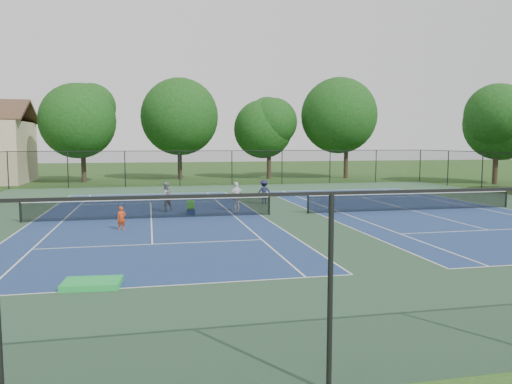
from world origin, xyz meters
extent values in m
plane|color=#234716|center=(0.00, 0.00, 0.00)|extent=(140.00, 140.00, 0.00)
cube|color=#2E5131|center=(0.00, 0.00, 0.00)|extent=(36.00, 36.00, 0.01)
cube|color=navy|center=(-7.00, 0.00, 0.01)|extent=(10.97, 23.77, 0.00)
cube|color=white|center=(-7.00, 11.88, 0.01)|extent=(10.97, 0.06, 0.00)
cube|color=white|center=(-7.00, -11.88, 0.01)|extent=(10.97, 0.06, 0.00)
cube|color=white|center=(-12.48, 0.00, 0.01)|extent=(0.06, 23.77, 0.00)
cube|color=white|center=(-1.51, 0.00, 0.01)|extent=(0.06, 23.77, 0.00)
cube|color=white|center=(-11.12, 0.00, 0.01)|extent=(0.06, 23.77, 0.00)
cube|color=white|center=(-2.88, 0.00, 0.01)|extent=(0.06, 23.77, 0.00)
cube|color=white|center=(-7.00, 6.40, 0.01)|extent=(8.23, 0.06, 0.00)
cube|color=white|center=(-7.00, -6.40, 0.01)|extent=(8.23, 0.06, 0.00)
cube|color=white|center=(-7.00, 0.00, 0.01)|extent=(0.06, 12.80, 0.00)
cylinder|color=black|center=(-12.95, 0.00, 0.54)|extent=(0.10, 0.10, 1.07)
cylinder|color=black|center=(-1.05, 0.00, 0.54)|extent=(0.10, 0.10, 1.07)
cube|color=black|center=(-7.00, 0.00, 0.47)|extent=(11.90, 0.01, 0.90)
cube|color=white|center=(-7.00, 0.00, 0.95)|extent=(11.90, 0.04, 0.07)
cube|color=navy|center=(7.00, 0.00, 0.01)|extent=(10.97, 23.77, 0.00)
cube|color=white|center=(7.00, 11.88, 0.01)|extent=(10.97, 0.06, 0.00)
cube|color=white|center=(1.51, 0.00, 0.01)|extent=(0.06, 23.77, 0.00)
cube|color=white|center=(12.48, 0.00, 0.01)|extent=(0.06, 23.77, 0.00)
cube|color=white|center=(2.88, 0.00, 0.01)|extent=(0.06, 23.77, 0.00)
cube|color=white|center=(11.12, 0.00, 0.01)|extent=(0.06, 23.77, 0.00)
cube|color=white|center=(7.00, 6.40, 0.01)|extent=(8.23, 0.06, 0.00)
cube|color=white|center=(7.00, -6.40, 0.01)|extent=(8.23, 0.06, 0.00)
cube|color=white|center=(7.00, 0.00, 0.01)|extent=(0.06, 12.80, 0.00)
cylinder|color=black|center=(1.05, 0.00, 0.54)|extent=(0.10, 0.10, 1.07)
cylinder|color=black|center=(12.95, 0.00, 0.54)|extent=(0.10, 0.10, 1.07)
cube|color=black|center=(7.00, 0.00, 0.47)|extent=(11.90, 0.01, 0.90)
cube|color=white|center=(7.00, 0.00, 0.95)|extent=(11.90, 0.04, 0.07)
cylinder|color=black|center=(-18.00, 18.00, 1.50)|extent=(0.08, 0.08, 3.00)
cylinder|color=black|center=(-13.50, 18.00, 1.50)|extent=(0.08, 0.08, 3.00)
cylinder|color=black|center=(-9.00, 18.00, 1.50)|extent=(0.08, 0.08, 3.00)
cylinder|color=black|center=(-4.50, 18.00, 1.50)|extent=(0.08, 0.08, 3.00)
cylinder|color=black|center=(-4.50, -18.00, 1.50)|extent=(0.08, 0.08, 3.00)
cylinder|color=black|center=(0.00, 18.00, 1.50)|extent=(0.08, 0.08, 3.00)
cylinder|color=black|center=(4.50, 18.00, 1.50)|extent=(0.08, 0.08, 3.00)
cylinder|color=black|center=(9.00, 18.00, 1.50)|extent=(0.08, 0.08, 3.00)
cylinder|color=black|center=(13.50, 18.00, 1.50)|extent=(0.08, 0.08, 3.00)
cylinder|color=black|center=(18.00, 18.00, 1.50)|extent=(0.08, 0.08, 3.00)
cylinder|color=black|center=(18.00, 9.00, 1.50)|extent=(0.08, 0.08, 3.00)
cylinder|color=black|center=(18.00, 13.50, 1.50)|extent=(0.08, 0.08, 3.00)
cube|color=black|center=(0.00, 18.00, 1.50)|extent=(36.00, 0.01, 3.00)
cube|color=black|center=(0.00, 18.00, 3.00)|extent=(36.00, 0.05, 0.05)
cylinder|color=#2D2116|center=(-13.00, 24.00, 1.89)|extent=(0.44, 0.44, 3.78)
sphere|color=#0F330E|center=(-13.00, 24.00, 5.65)|extent=(6.80, 6.80, 6.80)
sphere|color=#0F330E|center=(-13.00, 24.00, 6.31)|extent=(5.58, 5.58, 5.58)
sphere|color=#0F330E|center=(-13.00, 24.00, 6.98)|extent=(4.35, 4.35, 4.35)
cylinder|color=#2D2116|center=(-4.00, 26.00, 2.07)|extent=(0.44, 0.44, 4.14)
sphere|color=#0F330E|center=(-4.00, 26.00, 6.23)|extent=(7.60, 7.60, 7.60)
sphere|color=#0F330E|center=(-4.00, 26.00, 6.85)|extent=(6.23, 6.23, 6.23)
sphere|color=#0F330E|center=(-4.00, 26.00, 7.48)|extent=(4.86, 4.86, 4.86)
cylinder|color=#2D2116|center=(5.00, 25.00, 1.71)|extent=(0.44, 0.44, 3.42)
sphere|color=#0F330E|center=(5.00, 25.00, 5.07)|extent=(6.00, 6.00, 6.00)
sphere|color=#0F330E|center=(5.00, 25.00, 5.77)|extent=(4.92, 4.92, 4.92)
sphere|color=#0F330E|center=(5.00, 25.00, 6.48)|extent=(3.84, 3.84, 3.84)
cylinder|color=#2D2116|center=(13.00, 24.00, 2.16)|extent=(0.44, 0.44, 4.32)
sphere|color=#0F330E|center=(13.00, 24.00, 6.46)|extent=(7.80, 7.80, 7.80)
sphere|color=#0F330E|center=(13.00, 24.00, 7.08)|extent=(6.40, 6.40, 6.40)
sphere|color=#0F330E|center=(13.00, 24.00, 7.69)|extent=(4.99, 4.99, 4.99)
cylinder|color=#2D2116|center=(23.00, 14.00, 1.80)|extent=(0.44, 0.44, 3.60)
sphere|color=#0F330E|center=(23.00, 14.00, 5.41)|extent=(6.60, 6.60, 6.60)
sphere|color=#0F330E|center=(23.00, 14.00, 6.09)|extent=(5.41, 5.41, 5.41)
sphere|color=#0F330E|center=(23.00, 14.00, 6.76)|extent=(4.22, 4.22, 4.22)
imported|color=#F44410|center=(-8.25, -3.01, 0.51)|extent=(0.42, 0.33, 1.01)
imported|color=gray|center=(-6.21, 2.37, 0.80)|extent=(0.95, 0.85, 1.60)
imported|color=silver|center=(-2.46, 1.62, 0.80)|extent=(1.02, 0.78, 1.61)
imported|color=#181835|center=(-0.28, 4.46, 0.74)|extent=(0.97, 0.58, 1.48)
cube|color=navy|center=(-5.00, 0.75, 0.16)|extent=(0.45, 0.37, 0.32)
cube|color=green|center=(-5.00, 0.75, 0.53)|extent=(0.40, 0.35, 0.43)
cube|color=green|center=(-8.57, -11.52, 0.09)|extent=(1.54, 1.11, 0.16)
camera|label=1|loc=(-7.07, -24.74, 3.73)|focal=35.00mm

